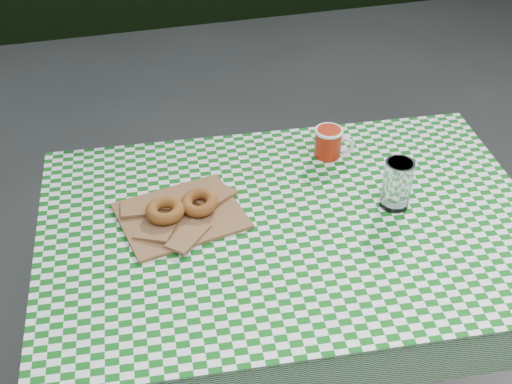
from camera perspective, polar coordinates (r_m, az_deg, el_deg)
ground at (r=2.41m, az=-0.03°, el=-14.94°), size 60.00×60.00×0.00m
table at (r=2.07m, az=2.63°, el=-10.60°), size 1.37×0.97×0.75m
tablecloth at (r=1.81m, az=2.97°, el=-2.64°), size 1.39×0.99×0.01m
paper_bag at (r=1.82m, az=-6.32°, el=-1.91°), size 0.36×0.31×0.02m
bagel_front at (r=1.80m, az=-7.63°, el=-1.55°), size 0.12×0.12×0.03m
bagel_back at (r=1.82m, az=-4.78°, el=-0.88°), size 0.14×0.14×0.03m
coffee_mug at (r=2.03m, az=6.07°, el=4.15°), size 0.22×0.22×0.09m
drinking_glass at (r=1.85m, az=11.74°, el=0.65°), size 0.10×0.10×0.14m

